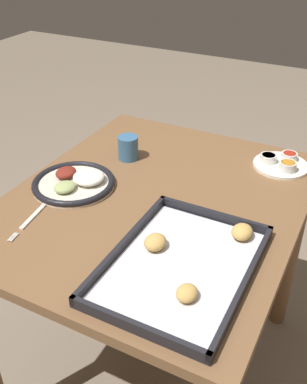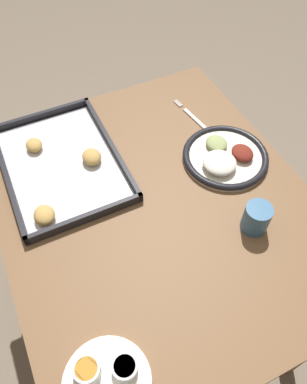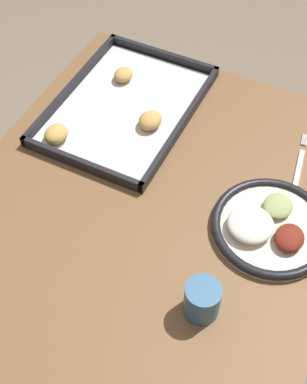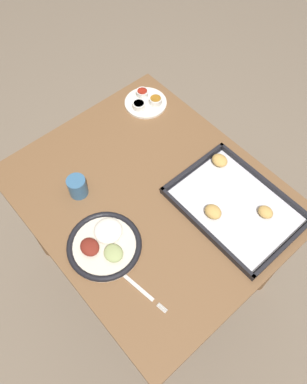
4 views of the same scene
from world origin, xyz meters
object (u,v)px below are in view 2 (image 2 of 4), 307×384
Objects in this scene: drinking_cup at (256,218)px; baking_tray at (61,165)px; dinner_plate at (225,157)px; fork at (197,120)px; saucer_plate at (106,381)px.

baking_tray is at bearing 43.42° from drinking_cup.
fork is (0.18, -0.01, -0.01)m from dinner_plate.
saucer_plate is at bearing 127.52° from dinner_plate.
dinner_plate is 0.18m from fork.
baking_tray reaches higher than fork.
saucer_plate reaches higher than fork.
baking_tray is (0.18, 0.44, -0.00)m from dinner_plate.
dinner_plate reaches higher than fork.
dinner_plate is 3.14× the size of drinking_cup.
drinking_cup is at bearing 166.13° from dinner_plate.
drinking_cup is (-0.23, 0.06, 0.03)m from dinner_plate.
fork is at bearing -42.42° from saucer_plate.
baking_tray is 5.51× the size of drinking_cup.
fork is 0.48× the size of baking_tray.
fork is at bearing -8.96° from drinking_cup.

